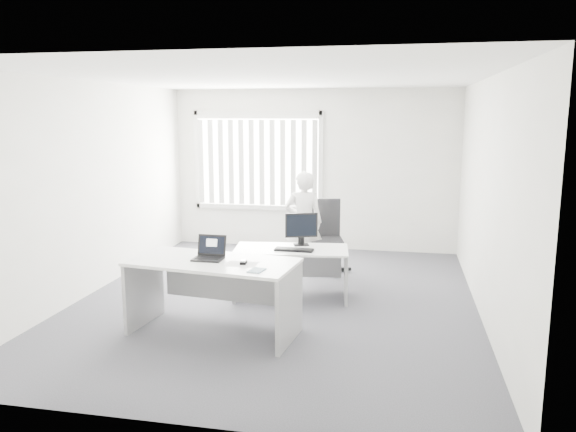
% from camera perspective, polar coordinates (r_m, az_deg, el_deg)
% --- Properties ---
extents(ground, '(6.00, 6.00, 0.00)m').
position_cam_1_polar(ground, '(7.30, -1.20, -8.62)').
color(ground, '#585960').
rests_on(ground, ground).
extents(wall_back, '(5.00, 0.02, 2.80)m').
position_cam_1_polar(wall_back, '(9.90, 2.58, 4.69)').
color(wall_back, white).
rests_on(wall_back, ground).
extents(wall_front, '(5.00, 0.02, 2.80)m').
position_cam_1_polar(wall_front, '(4.14, -10.38, -3.36)').
color(wall_front, white).
rests_on(wall_front, ground).
extents(wall_left, '(0.02, 6.00, 2.80)m').
position_cam_1_polar(wall_left, '(7.90, -19.25, 2.70)').
color(wall_left, white).
rests_on(wall_left, ground).
extents(wall_right, '(0.02, 6.00, 2.80)m').
position_cam_1_polar(wall_right, '(6.87, 19.55, 1.63)').
color(wall_right, white).
rests_on(wall_right, ground).
extents(ceiling, '(5.00, 6.00, 0.02)m').
position_cam_1_polar(ceiling, '(6.92, -1.29, 13.90)').
color(ceiling, white).
rests_on(ceiling, wall_back).
extents(window, '(2.32, 0.06, 1.76)m').
position_cam_1_polar(window, '(10.05, -3.12, 5.63)').
color(window, silver).
rests_on(window, wall_back).
extents(blinds, '(2.20, 0.10, 1.50)m').
position_cam_1_polar(blinds, '(9.99, -3.21, 5.43)').
color(blinds, silver).
rests_on(blinds, wall_back).
extents(desk_near, '(1.88, 1.05, 0.82)m').
position_cam_1_polar(desk_near, '(6.17, -7.62, -6.55)').
color(desk_near, white).
rests_on(desk_near, ground).
extents(desk_far, '(1.53, 0.85, 0.66)m').
position_cam_1_polar(desk_far, '(7.28, 0.32, -4.73)').
color(desk_far, white).
rests_on(desk_far, ground).
extents(office_chair, '(0.75, 0.75, 1.09)m').
position_cam_1_polar(office_chair, '(8.57, 3.87, -3.39)').
color(office_chair, black).
rests_on(office_chair, ground).
extents(person, '(0.62, 0.47, 1.54)m').
position_cam_1_polar(person, '(8.39, 1.60, -0.67)').
color(person, white).
rests_on(person, ground).
extents(laptop, '(0.32, 0.29, 0.25)m').
position_cam_1_polar(laptop, '(6.10, -8.17, -3.30)').
color(laptop, black).
rests_on(laptop, desk_near).
extents(paper_sheet, '(0.33, 0.23, 0.00)m').
position_cam_1_polar(paper_sheet, '(5.93, -4.77, -4.88)').
color(paper_sheet, white).
rests_on(paper_sheet, desk_near).
extents(mouse, '(0.06, 0.11, 0.04)m').
position_cam_1_polar(mouse, '(5.92, -4.55, -4.67)').
color(mouse, '#B3B4B6').
rests_on(mouse, paper_sheet).
extents(booklet, '(0.17, 0.21, 0.01)m').
position_cam_1_polar(booklet, '(5.67, -3.20, -5.54)').
color(booklet, white).
rests_on(booklet, desk_near).
extents(keyboard, '(0.50, 0.18, 0.02)m').
position_cam_1_polar(keyboard, '(7.12, 0.61, -3.45)').
color(keyboard, black).
rests_on(keyboard, desk_far).
extents(monitor, '(0.45, 0.26, 0.43)m').
position_cam_1_polar(monitor, '(7.37, 1.36, -1.35)').
color(monitor, black).
rests_on(monitor, desk_far).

